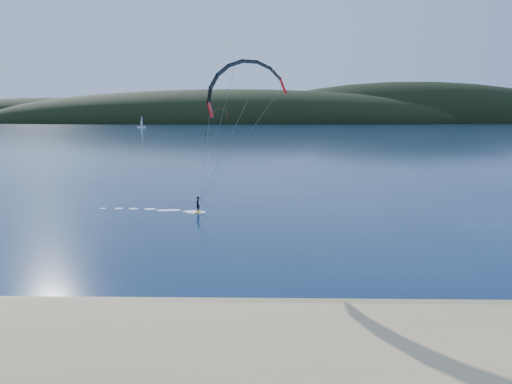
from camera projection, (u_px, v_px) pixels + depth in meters
ground at (156, 359)px, 17.16m from camera, size 1800.00×1800.00×0.00m
wet_sand at (178, 309)px, 21.59m from camera, size 220.00×2.50×0.10m
headland at (262, 123)px, 751.57m from camera, size 1200.00×310.00×140.00m
kitesurfer_near at (242, 107)px, 36.02m from camera, size 19.54×9.23×13.69m
kitesurfer_far at (220, 116)px, 208.84m from camera, size 12.49×6.79×13.59m
sailboat at (142, 127)px, 413.31m from camera, size 8.09×5.15×11.41m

